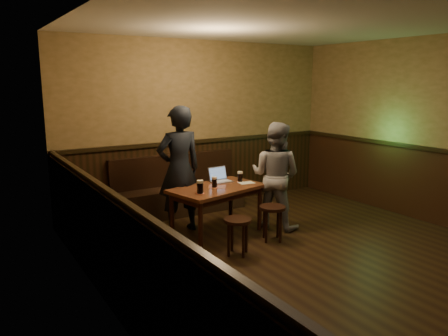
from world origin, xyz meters
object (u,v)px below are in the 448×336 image
at_px(pint_left, 200,187).
at_px(person_suit, 179,170).
at_px(stool_left, 238,226).
at_px(stool_right, 272,213).
at_px(pint_right, 240,177).
at_px(laptop, 220,178).
at_px(pint_mid, 214,182).
at_px(bench, 179,194).
at_px(pub_table, 217,193).
at_px(person_grey, 275,176).

xyz_separation_m(pint_left, person_suit, (0.00, 0.62, 0.12)).
xyz_separation_m(stool_left, stool_right, (0.68, 0.17, 0.01)).
relative_size(stool_right, pint_right, 3.13).
bearing_deg(laptop, pint_mid, -133.98).
relative_size(bench, stool_right, 4.59).
distance_m(pint_left, person_suit, 0.63).
bearing_deg(bench, stool_right, -74.14).
bearing_deg(person_suit, pint_right, 160.12).
relative_size(pub_table, stool_left, 3.06).
distance_m(stool_right, pint_mid, 0.89).
bearing_deg(pub_table, stool_right, -61.89).
height_order(pub_table, pint_mid, pint_mid).
bearing_deg(stool_left, pint_right, 54.55).
relative_size(stool_left, person_grey, 0.30).
distance_m(stool_right, pint_right, 0.79).
xyz_separation_m(pint_mid, person_grey, (0.94, -0.16, 0.01)).
xyz_separation_m(pint_mid, laptop, (0.25, 0.28, -0.02)).
relative_size(stool_right, laptop, 1.58).
xyz_separation_m(bench, pint_right, (0.45, -1.12, 0.45)).
relative_size(stool_left, person_suit, 0.26).
relative_size(person_suit, person_grey, 1.16).
relative_size(stool_left, pint_mid, 3.05).
relative_size(laptop, person_suit, 0.17).
distance_m(pint_mid, person_suit, 0.56).
distance_m(pub_table, pint_mid, 0.17).
bearing_deg(stool_left, pint_left, 110.55).
distance_m(bench, laptop, 1.07).
distance_m(stool_left, pint_left, 0.73).
xyz_separation_m(stool_right, person_grey, (0.37, 0.42, 0.40)).
bearing_deg(person_grey, person_suit, 36.02).
height_order(pub_table, person_grey, person_grey).
bearing_deg(pint_left, person_suit, 89.69).
height_order(bench, person_grey, person_grey).
bearing_deg(person_grey, bench, 4.04).
relative_size(pub_table, pint_right, 9.25).
xyz_separation_m(stool_left, pint_right, (0.61, 0.86, 0.40)).
distance_m(stool_right, person_grey, 0.69).
xyz_separation_m(stool_right, pint_mid, (-0.56, 0.58, 0.38)).
distance_m(pub_table, stool_left, 0.81).
bearing_deg(pint_right, stool_left, -125.45).
bearing_deg(stool_left, stool_right, 13.94).
xyz_separation_m(bench, stool_left, (-0.16, -1.98, 0.06)).
bearing_deg(bench, person_grey, -57.31).
distance_m(stool_left, pint_right, 1.12).
relative_size(pint_left, pint_mid, 1.17).
relative_size(pint_right, person_grey, 0.10).
relative_size(pub_table, pint_mid, 9.33).
bearing_deg(pint_mid, stool_right, -45.79).
height_order(bench, stool_left, bench).
relative_size(pint_mid, pint_right, 0.99).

